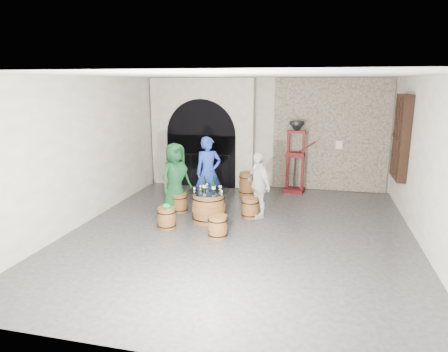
% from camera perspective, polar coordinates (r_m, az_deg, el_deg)
% --- Properties ---
extents(ground, '(8.00, 8.00, 0.00)m').
position_cam_1_polar(ground, '(8.44, 2.37, -8.08)').
color(ground, '#2A2B2D').
rests_on(ground, ground).
extents(wall_back, '(8.00, 0.00, 8.00)m').
position_cam_1_polar(wall_back, '(11.91, 6.21, 6.10)').
color(wall_back, beige).
rests_on(wall_back, ground).
extents(wall_front, '(8.00, 0.00, 8.00)m').
position_cam_1_polar(wall_front, '(4.27, -8.00, -7.06)').
color(wall_front, beige).
rests_on(wall_front, ground).
extents(wall_left, '(0.00, 8.00, 8.00)m').
position_cam_1_polar(wall_left, '(9.32, -19.20, 3.44)').
color(wall_left, beige).
rests_on(wall_left, ground).
extents(wall_right, '(0.00, 8.00, 8.00)m').
position_cam_1_polar(wall_right, '(8.11, 27.54, 1.28)').
color(wall_right, beige).
rests_on(wall_right, ground).
extents(ceiling, '(8.00, 8.00, 0.00)m').
position_cam_1_polar(ceiling, '(7.86, 2.60, 14.18)').
color(ceiling, beige).
rests_on(ceiling, wall_back).
extents(stone_facing_panel, '(3.20, 0.12, 3.18)m').
position_cam_1_polar(stone_facing_panel, '(11.76, 14.95, 5.64)').
color(stone_facing_panel, gray).
rests_on(stone_facing_panel, ground).
extents(arched_opening, '(3.10, 0.60, 3.19)m').
position_cam_1_polar(arched_opening, '(12.04, -3.00, 6.15)').
color(arched_opening, beige).
rests_on(arched_opening, ground).
extents(shuttered_window, '(0.23, 1.10, 2.00)m').
position_cam_1_polar(shuttered_window, '(10.37, 23.95, 5.09)').
color(shuttered_window, black).
rests_on(shuttered_window, wall_right).
extents(barrel_table, '(0.91, 0.91, 0.71)m').
position_cam_1_polar(barrel_table, '(9.00, -2.22, -4.35)').
color(barrel_table, brown).
rests_on(barrel_table, ground).
extents(barrel_stool_left, '(0.41, 0.41, 0.46)m').
position_cam_1_polar(barrel_stool_left, '(9.72, -6.42, -3.82)').
color(barrel_stool_left, brown).
rests_on(barrel_stool_left, ground).
extents(barrel_stool_far, '(0.41, 0.41, 0.46)m').
position_cam_1_polar(barrel_stool_far, '(9.98, -2.20, -3.29)').
color(barrel_stool_far, brown).
rests_on(barrel_stool_far, ground).
extents(barrel_stool_right, '(0.41, 0.41, 0.46)m').
position_cam_1_polar(barrel_stool_right, '(9.31, 3.74, -4.55)').
color(barrel_stool_right, brown).
rests_on(barrel_stool_right, ground).
extents(barrel_stool_near_right, '(0.41, 0.41, 0.46)m').
position_cam_1_polar(barrel_stool_near_right, '(8.12, -0.91, -7.24)').
color(barrel_stool_near_right, brown).
rests_on(barrel_stool_near_right, ground).
extents(barrel_stool_near_left, '(0.41, 0.41, 0.46)m').
position_cam_1_polar(barrel_stool_near_left, '(8.69, -8.19, -5.96)').
color(barrel_stool_near_left, brown).
rests_on(barrel_stool_near_left, ground).
extents(green_cap, '(0.23, 0.18, 0.10)m').
position_cam_1_polar(green_cap, '(8.61, -8.23, -4.25)').
color(green_cap, '#0C8936').
rests_on(green_cap, barrel_stool_near_left).
extents(person_green, '(0.88, 0.98, 1.68)m').
position_cam_1_polar(person_green, '(9.64, -6.94, -0.22)').
color(person_green, '#11401F').
rests_on(person_green, ground).
extents(person_blue, '(0.78, 0.71, 1.78)m').
position_cam_1_polar(person_blue, '(9.89, -2.23, 0.51)').
color(person_blue, '#1B3396').
rests_on(person_blue, ground).
extents(person_white, '(0.86, 0.93, 1.53)m').
position_cam_1_polar(person_white, '(9.22, 4.91, -1.27)').
color(person_white, silver).
rests_on(person_white, ground).
extents(wine_bottle_left, '(0.08, 0.08, 0.32)m').
position_cam_1_polar(wine_bottle_left, '(8.91, -2.83, -1.27)').
color(wine_bottle_left, black).
rests_on(wine_bottle_left, barrel_table).
extents(wine_bottle_center, '(0.08, 0.08, 0.32)m').
position_cam_1_polar(wine_bottle_center, '(8.78, -1.49, -1.47)').
color(wine_bottle_center, black).
rests_on(wine_bottle_center, barrel_table).
extents(wine_bottle_right, '(0.08, 0.08, 0.32)m').
position_cam_1_polar(wine_bottle_right, '(8.90, -1.45, -1.27)').
color(wine_bottle_right, black).
rests_on(wine_bottle_right, barrel_table).
extents(tasting_glass_a, '(0.05, 0.05, 0.10)m').
position_cam_1_polar(tasting_glass_a, '(8.84, -4.27, -1.95)').
color(tasting_glass_a, '#C16325').
rests_on(tasting_glass_a, barrel_table).
extents(tasting_glass_b, '(0.05, 0.05, 0.10)m').
position_cam_1_polar(tasting_glass_b, '(8.97, -0.47, -1.70)').
color(tasting_glass_b, '#C16325').
rests_on(tasting_glass_b, barrel_table).
extents(tasting_glass_c, '(0.05, 0.05, 0.10)m').
position_cam_1_polar(tasting_glass_c, '(9.18, -2.45, -1.36)').
color(tasting_glass_c, '#C16325').
rests_on(tasting_glass_c, barrel_table).
extents(tasting_glass_d, '(0.05, 0.05, 0.10)m').
position_cam_1_polar(tasting_glass_d, '(8.99, -0.63, -1.66)').
color(tasting_glass_d, '#C16325').
rests_on(tasting_glass_d, barrel_table).
extents(tasting_glass_e, '(0.05, 0.05, 0.10)m').
position_cam_1_polar(tasting_glass_e, '(8.58, -0.33, -2.39)').
color(tasting_glass_e, '#C16325').
rests_on(tasting_glass_e, barrel_table).
extents(tasting_glass_f, '(0.05, 0.05, 0.10)m').
position_cam_1_polar(tasting_glass_f, '(9.02, -3.38, -1.62)').
color(tasting_glass_f, '#C16325').
rests_on(tasting_glass_f, barrel_table).
extents(side_barrel, '(0.48, 0.48, 0.64)m').
position_cam_1_polar(side_barrel, '(11.08, 3.37, -1.14)').
color(side_barrel, brown).
rests_on(side_barrel, ground).
extents(corking_press, '(0.85, 0.52, 2.02)m').
position_cam_1_polar(corking_press, '(11.38, 10.21, 3.48)').
color(corking_press, '#4F0D0E').
rests_on(corking_press, ground).
extents(control_box, '(0.18, 0.10, 0.22)m').
position_cam_1_polar(control_box, '(11.72, 16.10, 4.31)').
color(control_box, silver).
rests_on(control_box, wall_back).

